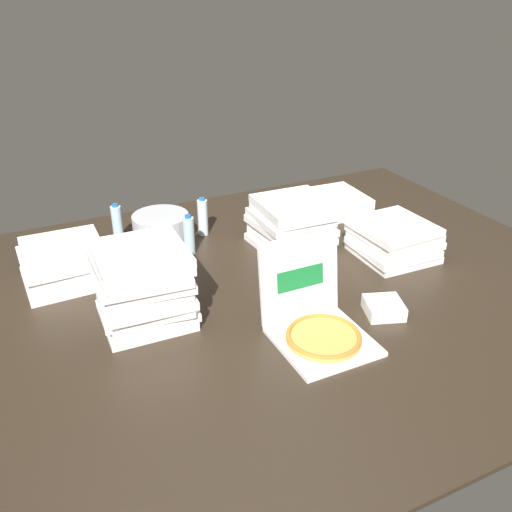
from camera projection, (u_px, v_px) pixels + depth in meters
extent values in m
cube|color=#2D2319|center=(263.00, 294.00, 2.53)|extent=(3.20, 2.40, 0.02)
cube|color=white|center=(323.00, 341.00, 2.18)|extent=(0.36, 0.36, 0.02)
cylinder|color=gold|center=(324.00, 338.00, 2.17)|extent=(0.30, 0.30, 0.02)
torus|color=#B1712A|center=(324.00, 336.00, 2.16)|extent=(0.30, 0.30, 0.02)
cube|color=white|center=(299.00, 278.00, 2.25)|extent=(0.36, 0.06, 0.36)
cube|color=#197A38|center=(300.00, 278.00, 2.24)|extent=(0.22, 0.01, 0.09)
cube|color=white|center=(65.00, 278.00, 2.61)|extent=(0.37, 0.37, 0.04)
cube|color=white|center=(65.00, 270.00, 2.60)|extent=(0.37, 0.37, 0.04)
cube|color=white|center=(65.00, 263.00, 2.59)|extent=(0.36, 0.36, 0.04)
cube|color=white|center=(61.00, 257.00, 2.56)|extent=(0.37, 0.37, 0.04)
cube|color=#197A38|center=(61.00, 254.00, 2.55)|extent=(0.23, 0.07, 0.00)
cube|color=white|center=(62.00, 249.00, 2.56)|extent=(0.36, 0.36, 0.04)
cube|color=white|center=(146.00, 315.00, 2.33)|extent=(0.37, 0.37, 0.04)
cube|color=#197A38|center=(146.00, 311.00, 2.32)|extent=(0.23, 0.07, 0.00)
cube|color=white|center=(147.00, 306.00, 2.32)|extent=(0.36, 0.36, 0.04)
cube|color=#197A38|center=(147.00, 303.00, 2.31)|extent=(0.23, 0.07, 0.00)
cube|color=white|center=(144.00, 300.00, 2.30)|extent=(0.40, 0.40, 0.04)
cube|color=#197A38|center=(144.00, 296.00, 2.29)|extent=(0.24, 0.09, 0.00)
cube|color=white|center=(145.00, 294.00, 2.27)|extent=(0.38, 0.38, 0.04)
cube|color=#197A38|center=(145.00, 290.00, 2.26)|extent=(0.24, 0.08, 0.00)
cube|color=white|center=(141.00, 285.00, 2.27)|extent=(0.38, 0.38, 0.04)
cube|color=white|center=(145.00, 277.00, 2.25)|extent=(0.40, 0.40, 0.04)
cube|color=white|center=(141.00, 271.00, 2.22)|extent=(0.39, 0.39, 0.04)
cube|color=white|center=(139.00, 262.00, 2.21)|extent=(0.36, 0.36, 0.04)
cube|color=#197A38|center=(139.00, 258.00, 2.21)|extent=(0.23, 0.07, 0.00)
cube|color=white|center=(140.00, 253.00, 2.21)|extent=(0.37, 0.37, 0.04)
cube|color=white|center=(393.00, 253.00, 2.84)|extent=(0.37, 0.37, 0.04)
cube|color=white|center=(392.00, 247.00, 2.81)|extent=(0.37, 0.37, 0.04)
cube|color=#197A38|center=(393.00, 244.00, 2.81)|extent=(0.24, 0.07, 0.00)
cube|color=white|center=(395.00, 240.00, 2.81)|extent=(0.37, 0.37, 0.04)
cube|color=white|center=(394.00, 233.00, 2.80)|extent=(0.37, 0.37, 0.04)
cube|color=white|center=(394.00, 227.00, 2.77)|extent=(0.37, 0.37, 0.04)
cube|color=white|center=(330.00, 209.00, 3.35)|extent=(0.37, 0.37, 0.04)
cube|color=#197A38|center=(330.00, 206.00, 3.35)|extent=(0.23, 0.07, 0.00)
cube|color=white|center=(333.00, 203.00, 3.34)|extent=(0.38, 0.38, 0.04)
cube|color=white|center=(333.00, 198.00, 3.32)|extent=(0.37, 0.37, 0.04)
cube|color=white|center=(289.00, 241.00, 2.95)|extent=(0.38, 0.38, 0.04)
cube|color=white|center=(292.00, 236.00, 2.93)|extent=(0.37, 0.37, 0.04)
cube|color=white|center=(293.00, 228.00, 2.93)|extent=(0.38, 0.38, 0.04)
cube|color=#197A38|center=(293.00, 225.00, 2.92)|extent=(0.24, 0.08, 0.00)
cube|color=white|center=(290.00, 223.00, 2.91)|extent=(0.38, 0.38, 0.04)
cube|color=#197A38|center=(290.00, 219.00, 2.90)|extent=(0.24, 0.08, 0.00)
cube|color=white|center=(290.00, 217.00, 2.89)|extent=(0.36, 0.36, 0.04)
cube|color=#197A38|center=(290.00, 213.00, 2.88)|extent=(0.23, 0.06, 0.00)
cube|color=white|center=(294.00, 210.00, 2.87)|extent=(0.37, 0.37, 0.04)
cube|color=white|center=(294.00, 204.00, 2.85)|extent=(0.37, 0.37, 0.04)
cylinder|color=#B7BABF|center=(161.00, 229.00, 2.95)|extent=(0.30, 0.30, 0.16)
cylinder|color=silver|center=(203.00, 217.00, 3.03)|extent=(0.06, 0.06, 0.20)
cylinder|color=blue|center=(202.00, 199.00, 2.98)|extent=(0.03, 0.03, 0.02)
cylinder|color=silver|center=(117.00, 224.00, 2.95)|extent=(0.06, 0.06, 0.20)
cylinder|color=blue|center=(115.00, 205.00, 2.90)|extent=(0.03, 0.03, 0.02)
cylinder|color=silver|center=(189.00, 236.00, 2.82)|extent=(0.06, 0.06, 0.20)
cylinder|color=blue|center=(188.00, 216.00, 2.77)|extent=(0.03, 0.03, 0.02)
cube|color=white|center=(384.00, 308.00, 2.36)|extent=(0.20, 0.20, 0.06)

